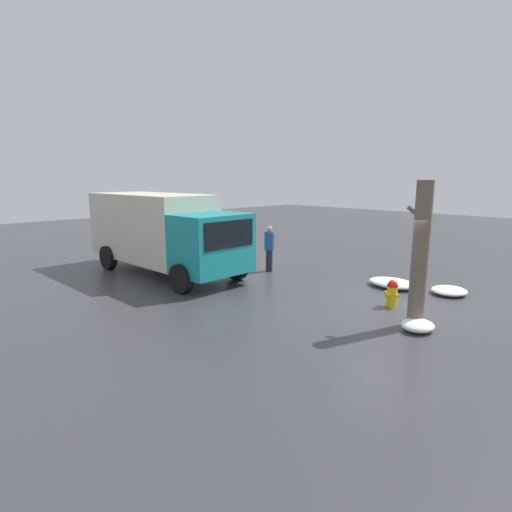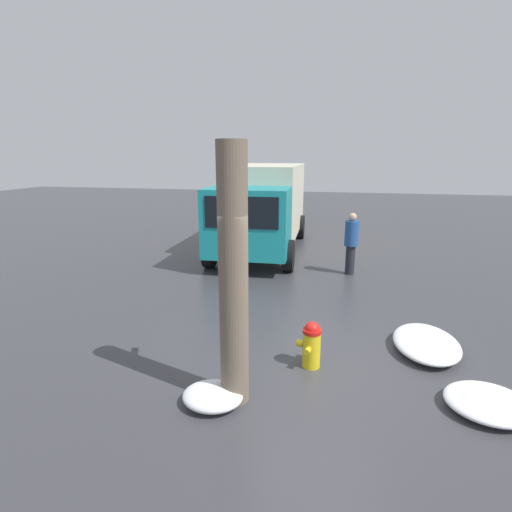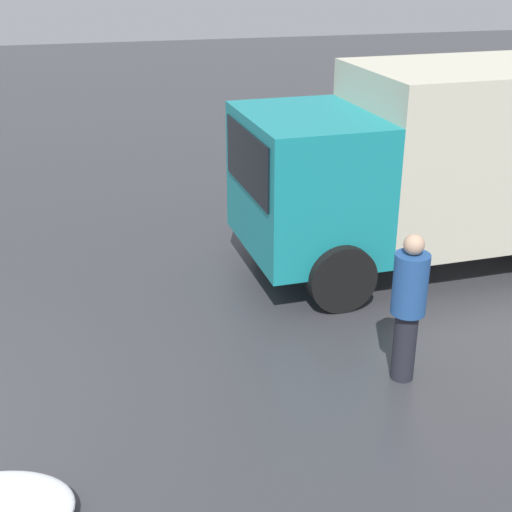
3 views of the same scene
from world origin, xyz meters
name	(u,v)px [view 3 (image 3 of 3)]	position (x,y,z in m)	size (l,w,h in m)	color
delivery_truck	(484,154)	(7.74, 2.31, 1.57)	(6.99, 2.78, 2.85)	teal
pedestrian	(408,303)	(5.21, -0.62, 0.92)	(0.37, 0.37, 1.69)	#23232D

